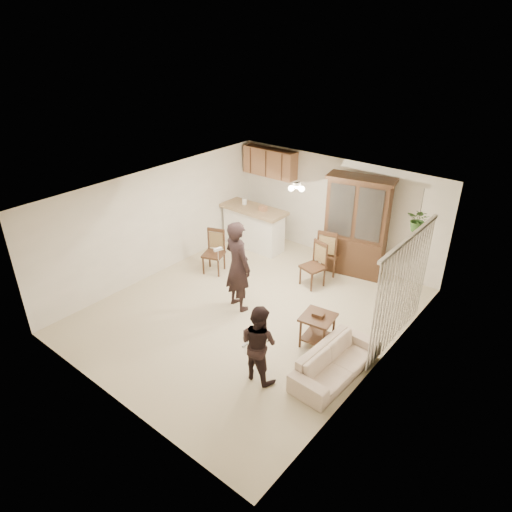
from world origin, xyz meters
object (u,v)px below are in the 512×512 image
Objects in this scene: china_hutch at (356,227)px; side_table at (317,330)px; chair_bar at (214,261)px; child at (259,344)px; adult at (238,269)px; sofa at (336,357)px; chair_hutch_left at (312,274)px; chair_hutch_right at (328,260)px.

china_hutch is 3.10m from side_table.
child is at bearing -56.01° from chair_bar.
china_hutch reaches higher than adult.
sofa is 2.92m from chair_hutch_left.
china_hutch is 2.08× the size of chair_hutch_right.
china_hutch is at bearing 106.15° from side_table.
adult is 3.05m from china_hutch.
china_hutch is (1.11, 2.83, 0.25)m from adult.
chair_hutch_right reaches higher than chair_bar.
chair_hutch_right reaches higher than sofa.
chair_hutch_left is (0.72, 1.69, -0.61)m from adult.
adult is 1.94m from chair_hutch_left.
adult is 1.71m from chair_bar.
sofa is at bearing 110.01° from chair_hutch_right.
adult reaches higher than chair_hutch_right.
child is 3.75m from chair_bar.
chair_hutch_right is (-1.94, 2.98, -0.05)m from sofa.
chair_hutch_right is at bearing -92.06° from adult.
sofa is 1.32m from child.
china_hutch is 3.36× the size of side_table.
side_table is at bearing 103.88° from chair_hutch_right.
child is 4.27m from china_hutch.
child is 3.23m from chair_hutch_left.
side_table is 0.62× the size of chair_hutch_right.
chair_hutch_right is at bearing -73.86° from child.
child is at bearing 91.18° from chair_hutch_right.
chair_bar is at bearing 166.73° from side_table.
chair_bar reaches higher than chair_hutch_left.
adult is 1.74× the size of chair_hutch_left.
china_hutch is 1.01m from chair_hutch_right.
china_hutch is at bearing -80.83° from child.
chair_hutch_right is (-0.43, -0.38, -0.83)m from china_hutch.
china_hutch is at bearing 26.90° from sofa.
sofa is 3.76m from china_hutch.
child is (1.65, -1.38, -0.22)m from adult.
adult reaches higher than chair_hutch_left.
child is 0.58× the size of china_hutch.
chair_hutch_right is at bearing -150.63° from china_hutch.
sofa is 1.39× the size of child.
side_table is (0.30, 1.33, -0.35)m from child.
chair_bar reaches higher than sofa.
chair_hutch_right is (0.68, 2.45, -0.58)m from adult.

